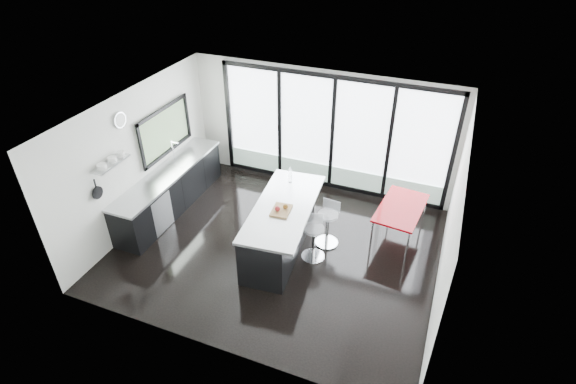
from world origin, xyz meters
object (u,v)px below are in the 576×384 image
at_px(island, 280,226).
at_px(red_table, 399,222).
at_px(bar_stool_near, 314,243).
at_px(bar_stool_far, 327,229).

xyz_separation_m(island, red_table, (2.07, 1.16, -0.14)).
bearing_deg(island, red_table, 29.26).
bearing_deg(island, bar_stool_near, -2.91).
bearing_deg(bar_stool_near, bar_stool_far, 55.30).
distance_m(bar_stool_far, red_table, 1.45).
relative_size(island, bar_stool_near, 3.61).
bearing_deg(bar_stool_far, island, -144.71).
relative_size(bar_stool_far, red_table, 0.53).
distance_m(island, bar_stool_far, 0.94).
bearing_deg(red_table, island, -150.74).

